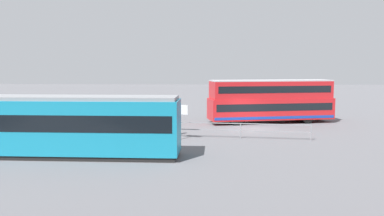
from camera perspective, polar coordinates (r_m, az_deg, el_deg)
ground_plane at (r=32.58m, az=8.30°, el=-2.97°), size 160.00×160.00×0.00m
double_decker_bus at (r=36.31m, az=11.17°, el=1.03°), size 11.41×4.99×3.83m
tram_yellow at (r=23.23m, az=-17.02°, el=-2.37°), size 12.21×2.69×3.40m
pedestrian_near_railing at (r=29.26m, az=-2.36°, el=-2.02°), size 0.41×0.41×1.67m
pedestrian_railing at (r=28.08m, az=6.97°, el=-2.83°), size 9.58×1.14×1.08m
info_sign at (r=27.37m, az=-1.74°, el=-0.90°), size 1.14×0.39×2.50m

